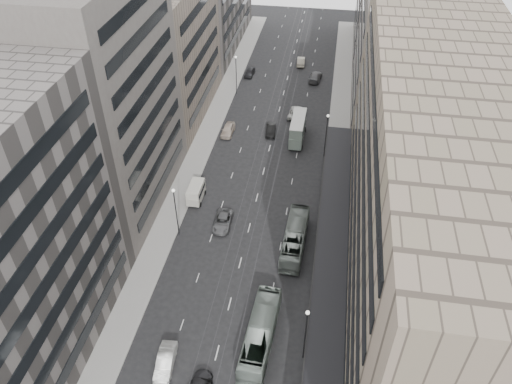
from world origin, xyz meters
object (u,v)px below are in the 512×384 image
Objects in this scene: double_decker at (298,128)px; panel_van at (196,192)px; bus_far at (295,238)px; sedan_2 at (223,221)px; sedan_1 at (165,361)px; bus_near at (261,333)px.

double_decker is 1.86× the size of panel_van.
sedan_2 is at bearing -11.60° from bus_far.
panel_van is 0.83× the size of sedan_2.
panel_van is 0.88× the size of sedan_1.
sedan_2 is (-8.47, -24.51, -1.68)m from double_decker.
sedan_1 is (-9.84, -4.78, -0.86)m from bus_near.
double_decker is at bearing -86.91° from bus_near.
bus_far reaches higher than panel_van.
double_decker reaches higher than panel_van.
double_decker is 25.99m from sedan_2.
bus_near is at bearing 83.96° from bus_far.
bus_near is 43.20m from double_decker.
panel_van is at bearing 134.87° from sedan_2.
double_decker is 48.99m from sedan_1.
sedan_2 is at bearing -43.57° from panel_van.
double_decker is 1.55× the size of sedan_2.
double_decker is at bearing 69.30° from sedan_2.
sedan_2 is (5.30, -5.03, -0.79)m from panel_van.
panel_van is (-13.77, -19.48, -0.89)m from double_decker.
sedan_1 is (-9.78, -47.97, -1.59)m from double_decker.
double_decker is at bearing -83.12° from bus_far.
bus_far reaches higher than sedan_1.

